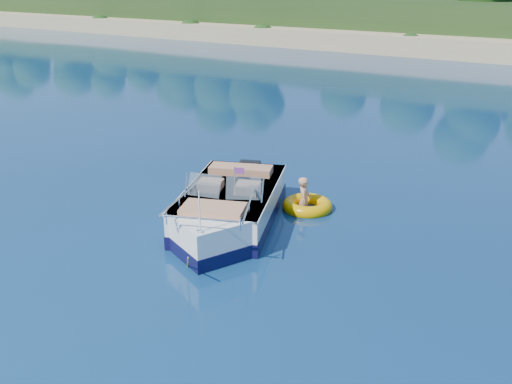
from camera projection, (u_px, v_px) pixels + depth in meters
ground at (169, 226)px, 14.42m from camera, size 160.00×160.00×0.00m
motorboat at (228, 211)px, 14.30m from camera, size 3.62×5.81×2.05m
tow_tube at (307, 206)px, 15.43m from camera, size 1.49×1.49×0.36m
boy at (304, 208)px, 15.56m from camera, size 0.62×0.83×1.48m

